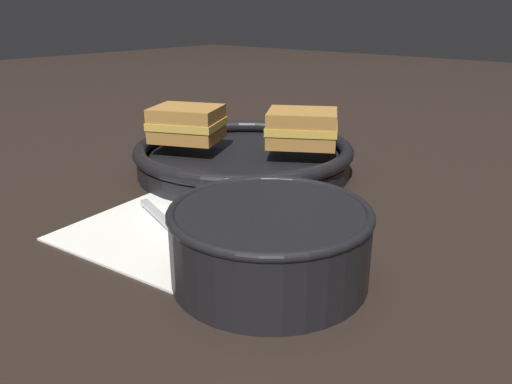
% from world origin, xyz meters
% --- Properties ---
extents(ground_plane, '(4.00, 4.00, 0.00)m').
position_xyz_m(ground_plane, '(0.00, 0.00, 0.00)').
color(ground_plane, black).
extents(napkin, '(0.24, 0.21, 0.00)m').
position_xyz_m(napkin, '(-0.03, -0.02, 0.00)').
color(napkin, white).
rests_on(napkin, ground_plane).
extents(soup_bowl, '(0.17, 0.17, 0.06)m').
position_xyz_m(soup_bowl, '(0.09, -0.04, 0.04)').
color(soup_bowl, black).
rests_on(soup_bowl, ground_plane).
extents(spoon, '(0.16, 0.07, 0.01)m').
position_xyz_m(spoon, '(-0.00, -0.05, 0.01)').
color(spoon, '#B7B7BC').
rests_on(spoon, napkin).
extents(skillet, '(0.30, 0.42, 0.04)m').
position_xyz_m(skillet, '(-0.12, 0.17, 0.02)').
color(skillet, black).
rests_on(skillet, ground_plane).
extents(sandwich_near_left, '(0.12, 0.11, 0.05)m').
position_xyz_m(sandwich_near_left, '(-0.05, 0.20, 0.06)').
color(sandwich_near_left, '#B27A38').
rests_on(sandwich_near_left, skillet).
extents(sandwich_near_right, '(0.11, 0.11, 0.05)m').
position_xyz_m(sandwich_near_right, '(-0.19, 0.12, 0.06)').
color(sandwich_near_right, '#B27A38').
rests_on(sandwich_near_right, skillet).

